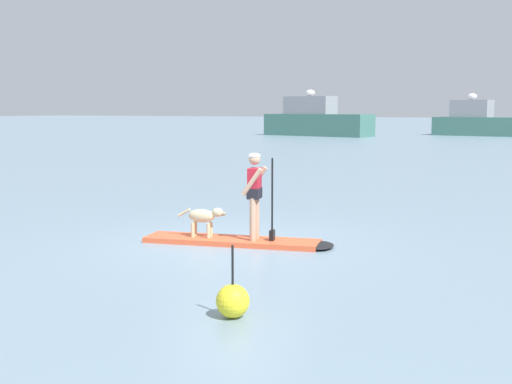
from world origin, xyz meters
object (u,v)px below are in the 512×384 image
(paddleboard, at_px, (243,241))
(dog, at_px, (204,217))
(person_paddler, at_px, (255,190))
(moored_boat_starboard, at_px, (316,121))
(marker_buoy, at_px, (233,301))
(moored_boat_outer, at_px, (476,122))

(paddleboard, xyz_separation_m, dog, (-0.78, -0.18, 0.45))
(paddleboard, height_order, dog, dog)
(person_paddler, height_order, dog, person_paddler)
(dog, bearing_deg, person_paddler, 13.41)
(person_paddler, xyz_separation_m, moored_boat_starboard, (-19.81, 49.46, 0.43))
(marker_buoy, bearing_deg, moored_boat_outer, 97.36)
(paddleboard, xyz_separation_m, moored_boat_outer, (-5.85, 57.71, 1.30))
(dog, bearing_deg, marker_buoy, -53.15)
(paddleboard, height_order, marker_buoy, marker_buoy)
(moored_boat_starboard, xyz_separation_m, marker_buoy, (21.71, -53.58, -1.28))
(paddleboard, xyz_separation_m, moored_boat_starboard, (-19.57, 49.52, 1.44))
(person_paddler, bearing_deg, dog, -166.59)
(person_paddler, bearing_deg, moored_boat_starboard, 111.83)
(person_paddler, bearing_deg, marker_buoy, -65.30)
(person_paddler, distance_m, marker_buoy, 4.61)
(paddleboard, height_order, person_paddler, person_paddler)
(dog, distance_m, moored_boat_outer, 58.12)
(moored_boat_outer, height_order, marker_buoy, moored_boat_outer)
(paddleboard, bearing_deg, marker_buoy, -62.31)
(moored_boat_outer, bearing_deg, dog, -84.99)
(dog, xyz_separation_m, marker_buoy, (2.91, -3.88, -0.28))
(moored_boat_outer, bearing_deg, paddleboard, -84.21)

